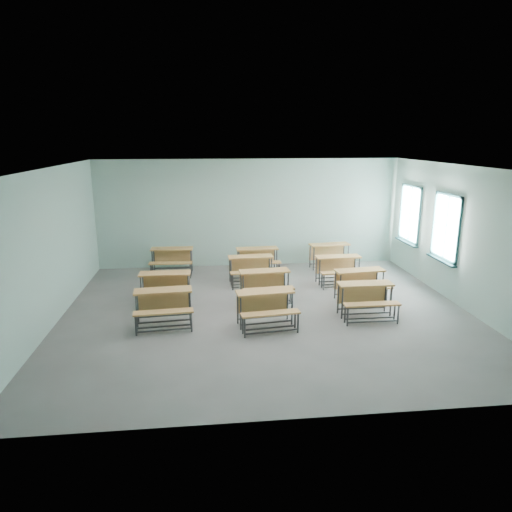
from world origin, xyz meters
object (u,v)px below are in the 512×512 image
(desk_unit_r3c0, at_px, (172,257))
(desk_unit_r3c2, at_px, (331,253))
(desk_unit_r2c1, at_px, (251,266))
(desk_unit_r2c2, at_px, (339,266))
(desk_unit_r0c0, at_px, (163,302))
(desk_unit_r3c1, at_px, (258,257))
(desk_unit_r1c1, at_px, (265,281))
(desk_unit_r1c2, at_px, (361,281))
(desk_unit_r1c0, at_px, (165,284))
(desk_unit_r0c1, at_px, (266,304))
(desk_unit_r0c2, at_px, (366,295))

(desk_unit_r3c0, relative_size, desk_unit_r3c2, 0.96)
(desk_unit_r2c1, bearing_deg, desk_unit_r2c2, -9.09)
(desk_unit_r3c2, bearing_deg, desk_unit_r0c0, -147.53)
(desk_unit_r0c0, relative_size, desk_unit_r3c1, 1.02)
(desk_unit_r3c2, bearing_deg, desk_unit_r1c1, -138.56)
(desk_unit_r2c1, height_order, desk_unit_r2c2, same)
(desk_unit_r1c1, bearing_deg, desk_unit_r1c2, -9.91)
(desk_unit_r1c0, bearing_deg, desk_unit_r2c2, 14.19)
(desk_unit_r0c0, distance_m, desk_unit_r1c2, 4.66)
(desk_unit_r0c1, height_order, desk_unit_r1c1, same)
(desk_unit_r0c1, relative_size, desk_unit_r3c2, 1.00)
(desk_unit_r0c1, xyz_separation_m, desk_unit_r3c1, (0.26, 3.76, 0.00))
(desk_unit_r1c0, xyz_separation_m, desk_unit_r1c2, (4.62, -0.26, 0.00))
(desk_unit_r2c2, bearing_deg, desk_unit_r3c2, 81.13)
(desk_unit_r1c2, xyz_separation_m, desk_unit_r3c2, (0.01, 2.75, 0.00))
(desk_unit_r0c0, distance_m, desk_unit_r1c1, 2.56)
(desk_unit_r0c0, relative_size, desk_unit_r0c2, 1.05)
(desk_unit_r3c1, bearing_deg, desk_unit_r1c1, -94.57)
(desk_unit_r2c1, distance_m, desk_unit_r2c2, 2.33)
(desk_unit_r3c2, bearing_deg, desk_unit_r3c1, -179.55)
(desk_unit_r1c0, xyz_separation_m, desk_unit_r2c2, (4.47, 1.05, 0.00))
(desk_unit_r0c0, bearing_deg, desk_unit_r2c2, 23.22)
(desk_unit_r1c1, height_order, desk_unit_r3c0, same)
(desk_unit_r1c1, relative_size, desk_unit_r3c0, 1.03)
(desk_unit_r1c0, height_order, desk_unit_r2c2, same)
(desk_unit_r0c1, bearing_deg, desk_unit_r2c1, 83.79)
(desk_unit_r0c0, bearing_deg, desk_unit_r1c2, 7.81)
(desk_unit_r0c2, relative_size, desk_unit_r3c1, 0.97)
(desk_unit_r3c2, bearing_deg, desk_unit_r1c2, -97.03)
(desk_unit_r0c1, height_order, desk_unit_r1c0, same)
(desk_unit_r1c2, distance_m, desk_unit_r3c2, 2.75)
(desk_unit_r1c0, bearing_deg, desk_unit_r3c0, 91.09)
(desk_unit_r3c2, bearing_deg, desk_unit_r1c0, -158.63)
(desk_unit_r2c1, distance_m, desk_unit_r3c0, 2.44)
(desk_unit_r1c1, height_order, desk_unit_r2c1, same)
(desk_unit_r2c2, bearing_deg, desk_unit_r3c0, 160.20)
(desk_unit_r2c1, bearing_deg, desk_unit_r3c0, 149.28)
(desk_unit_r2c2, bearing_deg, desk_unit_r1c1, -154.36)
(desk_unit_r0c1, relative_size, desk_unit_r2c1, 1.04)
(desk_unit_r0c2, xyz_separation_m, desk_unit_r3c2, (0.24, 3.76, 0.00))
(desk_unit_r0c0, relative_size, desk_unit_r1c2, 0.99)
(desk_unit_r0c0, height_order, desk_unit_r3c2, same)
(desk_unit_r1c1, bearing_deg, desk_unit_r3c1, 82.90)
(desk_unit_r1c2, xyz_separation_m, desk_unit_r2c2, (-0.15, 1.32, 0.00))
(desk_unit_r0c1, xyz_separation_m, desk_unit_r2c2, (2.30, 2.61, 0.00))
(desk_unit_r1c0, bearing_deg, desk_unit_r2c1, 32.33)
(desk_unit_r0c2, bearing_deg, desk_unit_r0c1, -172.80)
(desk_unit_r1c2, bearing_deg, desk_unit_r3c1, 125.77)
(desk_unit_r3c0, relative_size, desk_unit_r3c1, 1.00)
(desk_unit_r3c0, distance_m, desk_unit_r3c2, 4.64)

